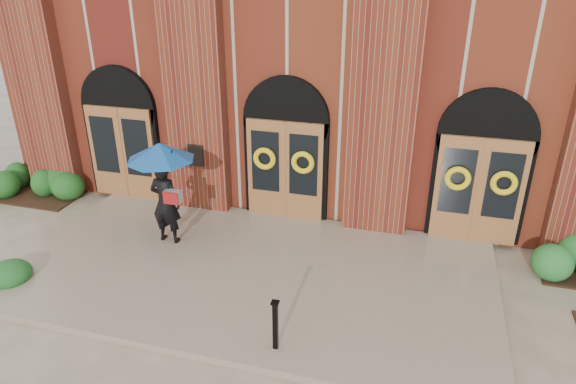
% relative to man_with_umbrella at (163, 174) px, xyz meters
% --- Properties ---
extents(ground, '(90.00, 90.00, 0.00)m').
position_rel_man_with_umbrella_xyz_m(ground, '(2.25, -0.80, -1.82)').
color(ground, tan).
rests_on(ground, ground).
extents(landing, '(10.00, 5.30, 0.15)m').
position_rel_man_with_umbrella_xyz_m(landing, '(2.25, -0.65, -1.75)').
color(landing, gray).
rests_on(landing, ground).
extents(church_building, '(16.20, 12.53, 7.00)m').
position_rel_man_with_umbrella_xyz_m(church_building, '(2.25, 7.99, 1.68)').
color(church_building, maroon).
rests_on(church_building, ground).
extents(man_with_umbrella, '(1.55, 1.55, 2.39)m').
position_rel_man_with_umbrella_xyz_m(man_with_umbrella, '(0.00, 0.00, 0.00)').
color(man_with_umbrella, black).
rests_on(man_with_umbrella, landing).
extents(metal_post, '(0.13, 0.13, 0.95)m').
position_rel_man_with_umbrella_xyz_m(metal_post, '(3.43, -2.78, -1.18)').
color(metal_post, black).
rests_on(metal_post, landing).
extents(hedge_wall_left, '(2.83, 1.13, 0.73)m').
position_rel_man_with_umbrella_xyz_m(hedge_wall_left, '(-5.24, 1.40, -1.46)').
color(hedge_wall_left, '#1B4B19').
rests_on(hedge_wall_left, ground).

